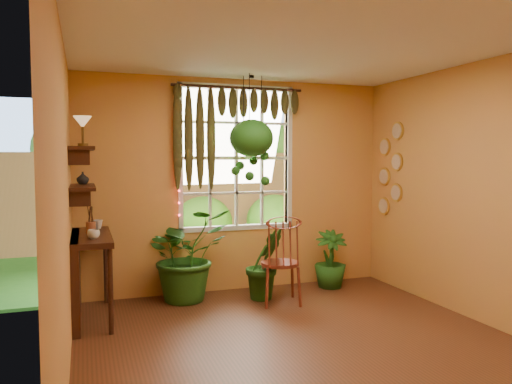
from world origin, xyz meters
TOP-DOWN VIEW (x-y plane):
  - floor at (0.00, 0.00)m, footprint 4.50×4.50m
  - ceiling at (0.00, 0.00)m, footprint 4.50×4.50m
  - wall_back at (0.00, 2.25)m, footprint 4.00×0.00m
  - wall_left at (-2.00, 0.00)m, footprint 0.00×4.50m
  - wall_right at (2.00, 0.00)m, footprint 0.00×4.50m
  - window at (0.00, 2.28)m, footprint 1.52×0.10m
  - valance_vine at (-0.08, 2.16)m, footprint 1.70×0.12m
  - string_lights at (-0.76, 2.19)m, footprint 0.03×0.03m
  - wall_plates at (1.98, 1.79)m, footprint 0.04×0.32m
  - counter_ledge at (-1.91, 1.60)m, footprint 0.40×1.20m
  - shelf_lower at (-1.88, 1.60)m, footprint 0.25×0.90m
  - shelf_upper at (-1.88, 1.60)m, footprint 0.25×0.90m
  - backyard at (0.24, 6.87)m, footprint 14.00×10.00m
  - windsor_chair at (0.29, 1.45)m, footprint 0.52×0.55m
  - potted_plant_left at (-0.72, 1.95)m, footprint 1.22×1.14m
  - potted_plant_mid at (0.18, 1.70)m, footprint 0.52×0.44m
  - potted_plant_right at (1.18, 1.92)m, footprint 0.48×0.48m
  - hanging_basket at (0.08, 1.91)m, footprint 0.53×0.53m
  - cup_a at (-1.78, 1.29)m, footprint 0.13×0.13m
  - cup_b at (-1.72, 2.04)m, footprint 0.12×0.12m
  - brush_jar at (-1.80, 1.70)m, footprint 0.10×0.10m
  - shelf_vase at (-1.87, 1.85)m, footprint 0.16×0.16m
  - tiffany_lamp at (-1.86, 1.36)m, footprint 0.18×0.18m

SIDE VIEW (x-z plane):
  - floor at x=0.00m, z-range 0.00..0.00m
  - windsor_chair at x=0.29m, z-range -0.25..0.94m
  - potted_plant_right at x=1.18m, z-range 0.00..0.75m
  - potted_plant_mid at x=0.18m, z-range 0.00..0.86m
  - counter_ledge at x=-1.91m, z-range 0.10..1.00m
  - potted_plant_left at x=-0.72m, z-range 0.00..1.11m
  - cup_a at x=-1.78m, z-range 0.90..0.99m
  - cup_b at x=-1.72m, z-range 0.90..1.00m
  - brush_jar at x=-1.80m, z-range 0.86..1.23m
  - backyard at x=0.24m, z-range -4.72..7.28m
  - wall_back at x=0.00m, z-range -0.65..3.35m
  - wall_left at x=-2.00m, z-range -0.90..3.60m
  - wall_right at x=2.00m, z-range -0.90..3.60m
  - shelf_lower at x=-1.88m, z-range 1.38..1.42m
  - shelf_vase at x=-1.87m, z-range 1.42..1.55m
  - wall_plates at x=1.98m, z-range 1.00..2.10m
  - window at x=0.00m, z-range 0.77..2.63m
  - string_lights at x=-0.76m, z-range 0.98..2.52m
  - shelf_upper at x=-1.88m, z-range 1.78..1.82m
  - hanging_basket at x=0.08m, z-range 1.22..2.57m
  - tiffany_lamp at x=-1.86m, z-range 1.89..2.19m
  - valance_vine at x=-0.08m, z-range 1.73..2.83m
  - ceiling at x=0.00m, z-range 2.70..2.70m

